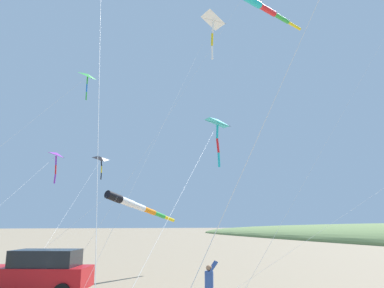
# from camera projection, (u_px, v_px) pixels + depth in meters

# --- Properties ---
(parked_car) EXTENTS (4.68, 3.34, 1.85)m
(parked_car) POSITION_uv_depth(u_px,v_px,m) (39.00, 272.00, 15.35)
(parked_car) COLOR red
(parked_car) RESTS_ON ground_plane
(person_bystander_far) EXTENTS (0.52, 0.42, 1.60)m
(person_bystander_far) POSITION_uv_depth(u_px,v_px,m) (209.00, 282.00, 13.21)
(person_bystander_far) COLOR #3D7F51
(person_bystander_far) RESTS_ON ground_plane
(kite_delta_small_distant) EXTENTS (9.22, 6.39, 11.56)m
(kite_delta_small_distant) POSITION_uv_depth(u_px,v_px,m) (87.00, 77.00, 21.33)
(kite_delta_small_distant) COLOR green
(kite_delta_small_distant) RESTS_ON ground_plane
(kite_delta_rainbow_low_near) EXTENTS (7.96, 10.84, 8.10)m
(kite_delta_rainbow_low_near) POSITION_uv_depth(u_px,v_px,m) (218.00, 123.00, 18.13)
(kite_delta_rainbow_low_near) COLOR #1EB7C6
(kite_delta_rainbow_low_near) RESTS_ON ground_plane
(kite_delta_long_streamer_right) EXTENTS (6.30, 11.46, 8.29)m
(kite_delta_long_streamer_right) POSITION_uv_depth(u_px,v_px,m) (56.00, 155.00, 27.54)
(kite_delta_long_streamer_right) COLOR purple
(kite_delta_long_streamer_right) RESTS_ON ground_plane
(kite_delta_teal_far_right) EXTENTS (5.47, 15.01, 8.57)m
(kite_delta_teal_far_right) POSITION_uv_depth(u_px,v_px,m) (101.00, 159.00, 30.71)
(kite_delta_teal_far_right) COLOR black
(kite_delta_teal_far_right) RESTS_ON ground_plane
(kite_windsock_checkered_midright) EXTENTS (9.64, 5.20, 4.64)m
(kite_windsock_checkered_midright) POSITION_uv_depth(u_px,v_px,m) (134.00, 205.00, 20.80)
(kite_windsock_checkered_midright) COLOR black
(kite_windsock_checkered_midright) RESTS_ON ground_plane
(kite_windsock_green_low_center) EXTENTS (17.91, 5.55, 19.00)m
(kite_windsock_green_low_center) POSITION_uv_depth(u_px,v_px,m) (266.00, 9.00, 27.31)
(kite_windsock_green_low_center) COLOR #1EB7C6
(kite_windsock_green_low_center) RESTS_ON ground_plane
(kite_delta_long_streamer_left) EXTENTS (10.42, 10.24, 18.02)m
(kite_delta_long_streamer_left) POSITION_uv_depth(u_px,v_px,m) (214.00, 20.00, 27.07)
(kite_delta_long_streamer_left) COLOR white
(kite_delta_long_streamer_left) RESTS_ON ground_plane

